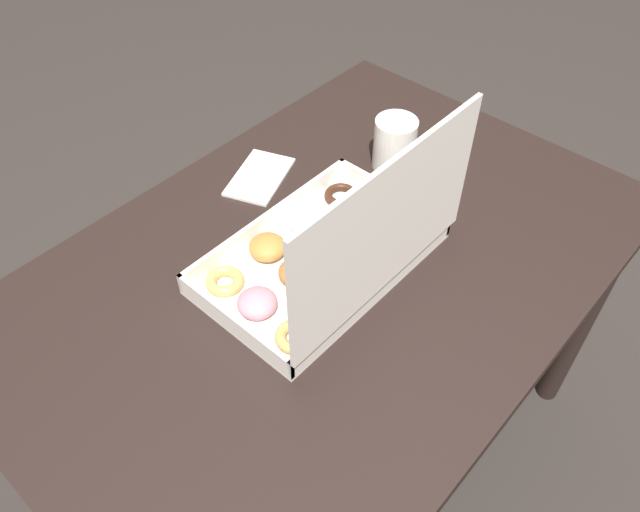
{
  "coord_description": "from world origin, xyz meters",
  "views": [
    {
      "loc": [
        0.57,
        0.49,
        1.52
      ],
      "look_at": [
        0.01,
        -0.01,
        0.73
      ],
      "focal_mm": 35.0,
      "sensor_mm": 36.0,
      "label": 1
    }
  ],
  "objects": [
    {
      "name": "coffee_mug",
      "position": [
        -0.29,
        -0.08,
        0.77
      ],
      "size": [
        0.09,
        0.09,
        0.11
      ],
      "color": "white",
      "rests_on": "dining_table"
    },
    {
      "name": "paper_napkin",
      "position": [
        -0.08,
        -0.26,
        0.72
      ],
      "size": [
        0.18,
        0.15,
        0.01
      ],
      "color": "white",
      "rests_on": "dining_table"
    },
    {
      "name": "dining_table",
      "position": [
        0.0,
        0.0,
        0.61
      ],
      "size": [
        1.17,
        0.79,
        0.71
      ],
      "color": "black",
      "rests_on": "ground_plane"
    },
    {
      "name": "donut_box",
      "position": [
        0.02,
        0.03,
        0.77
      ],
      "size": [
        0.42,
        0.27,
        0.3
      ],
      "color": "white",
      "rests_on": "dining_table"
    },
    {
      "name": "ground_plane",
      "position": [
        0.0,
        0.0,
        0.0
      ],
      "size": [
        8.0,
        8.0,
        0.0
      ],
      "primitive_type": "plane",
      "color": "#2D2826"
    }
  ]
}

